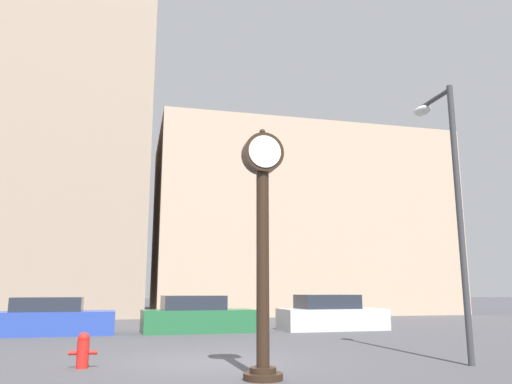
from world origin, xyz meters
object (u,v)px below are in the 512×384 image
object	(u,v)px
car_blue	(52,319)
car_silver	(331,315)
car_green	(197,317)
street_lamp_right	(447,177)
fire_hydrant_near	(83,350)
street_clock	(263,232)

from	to	relation	value
car_blue	car_silver	world-z (taller)	car_silver
car_blue	car_silver	bearing A→B (deg)	-2.78
car_green	street_lamp_right	bearing A→B (deg)	-67.78
car_blue	car_green	xyz separation A→B (m)	(5.31, -0.05, 0.02)
car_silver	car_blue	bearing A→B (deg)	177.36
fire_hydrant_near	street_clock	bearing A→B (deg)	-33.71
car_green	fire_hydrant_near	distance (m)	9.22
street_clock	car_blue	size ratio (longest dim) A/B	1.08
car_green	street_lamp_right	distance (m)	11.44
street_clock	car_silver	xyz separation A→B (m)	(5.66, 10.64, -2.09)
car_silver	fire_hydrant_near	bearing A→B (deg)	-138.58
car_silver	street_lamp_right	distance (m)	10.38
street_clock	car_blue	bearing A→B (deg)	115.59
car_silver	street_lamp_right	world-z (taller)	street_lamp_right
fire_hydrant_near	car_blue	bearing A→B (deg)	102.21
car_blue	car_silver	xyz separation A→B (m)	(10.84, -0.16, 0.03)
car_blue	car_green	distance (m)	5.31
car_green	car_silver	world-z (taller)	car_silver
street_clock	car_green	bearing A→B (deg)	89.26
fire_hydrant_near	street_lamp_right	distance (m)	9.07
car_green	street_clock	bearing A→B (deg)	-93.89
car_green	car_silver	xyz separation A→B (m)	(5.52, -0.11, 0.01)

